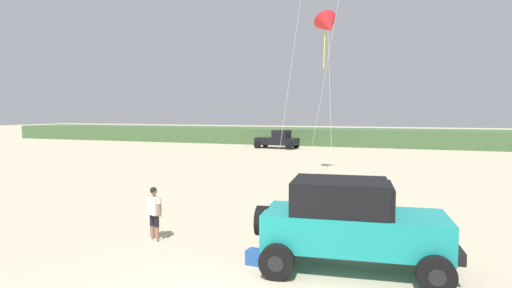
{
  "coord_description": "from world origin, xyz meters",
  "views": [
    {
      "loc": [
        3.74,
        -7.19,
        3.93
      ],
      "look_at": [
        -0.43,
        4.43,
        3.0
      ],
      "focal_mm": 29.45,
      "sensor_mm": 36.0,
      "label": 1
    }
  ],
  "objects_px": {
    "jeep": "(351,222)",
    "distant_pickup": "(278,140)",
    "cooler_box": "(258,257)",
    "person_watching": "(154,211)",
    "kite_orange_streamer": "(328,25)"
  },
  "relations": [
    {
      "from": "person_watching",
      "to": "distant_pickup",
      "type": "height_order",
      "value": "distant_pickup"
    },
    {
      "from": "kite_orange_streamer",
      "to": "cooler_box",
      "type": "bearing_deg",
      "value": -90.1
    },
    {
      "from": "jeep",
      "to": "distant_pickup",
      "type": "xyz_separation_m",
      "value": [
        -11.92,
        33.26,
        -0.26
      ]
    },
    {
      "from": "person_watching",
      "to": "kite_orange_streamer",
      "type": "xyz_separation_m",
      "value": [
        3.66,
        8.78,
        6.97
      ]
    },
    {
      "from": "person_watching",
      "to": "distant_pickup",
      "type": "xyz_separation_m",
      "value": [
        -5.98,
        32.9,
        0.0
      ]
    },
    {
      "from": "jeep",
      "to": "kite_orange_streamer",
      "type": "relative_size",
      "value": 0.58
    },
    {
      "from": "person_watching",
      "to": "kite_orange_streamer",
      "type": "relative_size",
      "value": 0.19
    },
    {
      "from": "jeep",
      "to": "cooler_box",
      "type": "height_order",
      "value": "jeep"
    },
    {
      "from": "jeep",
      "to": "person_watching",
      "type": "bearing_deg",
      "value": 176.46
    },
    {
      "from": "cooler_box",
      "to": "person_watching",
      "type": "bearing_deg",
      "value": 171.06
    },
    {
      "from": "jeep",
      "to": "distant_pickup",
      "type": "bearing_deg",
      "value": 109.71
    },
    {
      "from": "cooler_box",
      "to": "distant_pickup",
      "type": "relative_size",
      "value": 0.12
    },
    {
      "from": "kite_orange_streamer",
      "to": "jeep",
      "type": "bearing_deg",
      "value": -75.98
    },
    {
      "from": "cooler_box",
      "to": "distant_pickup",
      "type": "bearing_deg",
      "value": 109.76
    },
    {
      "from": "jeep",
      "to": "kite_orange_streamer",
      "type": "bearing_deg",
      "value": 104.02
    }
  ]
}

